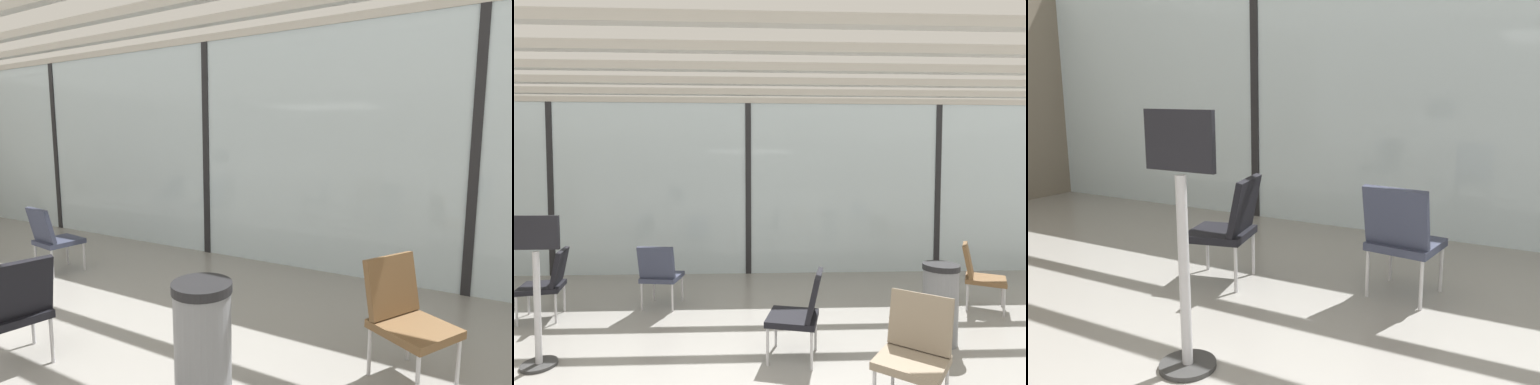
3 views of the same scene
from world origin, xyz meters
TOP-DOWN VIEW (x-y plane):
  - glass_curtain_wall at (0.00, 5.20)m, footprint 14.00×0.08m
  - window_mullion_0 at (-3.50, 5.20)m, footprint 0.10×0.12m
  - window_mullion_1 at (0.00, 5.20)m, footprint 0.10×0.12m
  - window_mullion_2 at (3.50, 5.20)m, footprint 0.10×0.12m
  - ceiling_slats at (0.00, 1.90)m, footprint 13.72×6.72m
  - parked_airplane at (-0.13, 11.52)m, footprint 13.08×3.71m
  - lounge_chair_0 at (0.57, 1.91)m, footprint 0.63×0.59m
  - lounge_chair_1 at (1.35, 1.08)m, footprint 0.70×0.71m
  - lounge_chair_2 at (-2.49, 3.10)m, footprint 0.62×0.59m
  - lounge_chair_3 at (-1.18, 3.41)m, footprint 0.54×0.58m
  - lounge_chair_5 at (3.14, 3.23)m, footprint 0.70×0.68m
  - trash_bin at (2.10, 2.20)m, footprint 0.38×0.38m
  - info_sign at (-1.95, 1.87)m, footprint 0.44×0.32m

SIDE VIEW (x-z plane):
  - trash_bin at x=2.10m, z-range 0.00..0.86m
  - lounge_chair_0 at x=0.57m, z-range 0.06..0.93m
  - lounge_chair_1 at x=1.35m, z-range 0.06..0.93m
  - lounge_chair_2 at x=-2.49m, z-range 0.06..0.93m
  - lounge_chair_3 at x=-1.18m, z-range 0.06..0.93m
  - lounge_chair_5 at x=3.14m, z-range 0.06..0.93m
  - info_sign at x=-1.95m, z-range -0.04..1.40m
  - glass_curtain_wall at x=0.00m, z-range 0.00..3.09m
  - window_mullion_0 at x=-3.50m, z-range 0.00..3.09m
  - window_mullion_1 at x=0.00m, z-range 0.00..3.09m
  - window_mullion_2 at x=3.50m, z-range 0.00..3.09m
  - parked_airplane at x=-0.13m, z-range 0.00..3.71m
  - ceiling_slats at x=0.00m, z-range 3.09..3.19m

